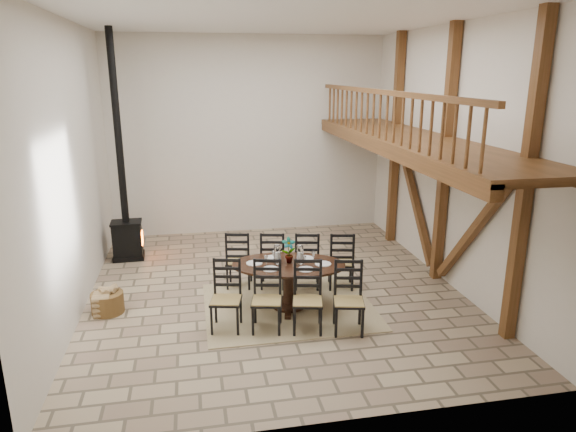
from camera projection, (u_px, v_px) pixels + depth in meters
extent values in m
plane|color=tan|center=(274.00, 290.00, 10.02)|extent=(8.00, 8.00, 0.00)
cube|color=beige|center=(248.00, 137.00, 13.12)|extent=(7.00, 0.02, 5.00)
cube|color=beige|center=(333.00, 226.00, 5.56)|extent=(7.00, 0.02, 5.00)
cube|color=beige|center=(70.00, 170.00, 8.71)|extent=(0.02, 8.00, 5.00)
cube|color=beige|center=(451.00, 157.00, 9.97)|extent=(0.02, 8.00, 5.00)
cube|color=white|center=(272.00, 17.00, 8.66)|extent=(7.00, 8.00, 0.02)
cube|color=brown|center=(526.00, 185.00, 7.59)|extent=(0.18, 0.18, 5.00)
cube|color=brown|center=(445.00, 158.00, 9.95)|extent=(0.18, 0.18, 5.00)
cube|color=brown|center=(396.00, 141.00, 12.31)|extent=(0.18, 0.18, 5.00)
cube|color=brown|center=(474.00, 231.00, 9.07)|extent=(0.14, 2.16, 2.54)
cube|color=brown|center=(414.00, 197.00, 11.43)|extent=(0.14, 2.16, 2.54)
cube|color=brown|center=(447.00, 142.00, 9.87)|extent=(0.20, 7.80, 0.20)
cube|color=brown|center=(414.00, 140.00, 9.73)|extent=(1.60, 7.80, 0.12)
cube|color=brown|center=(378.00, 147.00, 9.63)|extent=(0.18, 7.80, 0.22)
cube|color=brown|center=(381.00, 92.00, 9.36)|extent=(0.09, 7.60, 0.09)
cube|color=brown|center=(380.00, 115.00, 9.47)|extent=(0.06, 7.60, 0.86)
cube|color=tan|center=(289.00, 306.00, 9.30)|extent=(3.00, 2.50, 0.02)
ellipsoid|color=black|center=(289.00, 265.00, 9.09)|extent=(2.23, 1.62, 0.04)
cylinder|color=black|center=(289.00, 286.00, 9.20)|extent=(0.20, 0.20, 0.75)
cylinder|color=black|center=(289.00, 304.00, 9.29)|extent=(0.62, 0.62, 0.06)
cube|color=tan|center=(226.00, 300.00, 8.34)|extent=(0.58, 0.56, 0.04)
cube|color=black|center=(226.00, 315.00, 8.41)|extent=(0.55, 0.55, 0.51)
cube|color=black|center=(227.00, 277.00, 8.45)|extent=(0.42, 0.13, 0.66)
cube|color=tan|center=(267.00, 301.00, 8.32)|extent=(0.58, 0.56, 0.04)
cube|color=black|center=(267.00, 316.00, 8.39)|extent=(0.55, 0.55, 0.51)
cube|color=black|center=(267.00, 278.00, 8.44)|extent=(0.42, 0.13, 0.66)
cube|color=tan|center=(308.00, 301.00, 8.30)|extent=(0.58, 0.56, 0.04)
cube|color=black|center=(307.00, 317.00, 8.38)|extent=(0.55, 0.55, 0.51)
cube|color=black|center=(308.00, 278.00, 8.42)|extent=(0.42, 0.13, 0.66)
cube|color=tan|center=(349.00, 302.00, 8.28)|extent=(0.58, 0.56, 0.04)
cube|color=black|center=(348.00, 317.00, 8.36)|extent=(0.55, 0.55, 0.51)
cube|color=black|center=(348.00, 279.00, 8.40)|extent=(0.42, 0.13, 0.66)
cube|color=tan|center=(239.00, 261.00, 10.04)|extent=(0.58, 0.56, 0.04)
cube|color=black|center=(239.00, 274.00, 10.12)|extent=(0.55, 0.55, 0.51)
cube|color=black|center=(237.00, 250.00, 9.75)|extent=(0.42, 0.13, 0.66)
cube|color=tan|center=(273.00, 262.00, 10.02)|extent=(0.58, 0.56, 0.04)
cube|color=black|center=(273.00, 275.00, 10.10)|extent=(0.55, 0.55, 0.51)
cube|color=black|center=(272.00, 250.00, 9.74)|extent=(0.42, 0.13, 0.66)
cube|color=tan|center=(307.00, 262.00, 10.01)|extent=(0.58, 0.56, 0.04)
cube|color=black|center=(307.00, 275.00, 10.08)|extent=(0.55, 0.55, 0.51)
cube|color=black|center=(307.00, 250.00, 9.72)|extent=(0.42, 0.13, 0.66)
cube|color=tan|center=(341.00, 262.00, 9.99)|extent=(0.58, 0.56, 0.04)
cube|color=black|center=(341.00, 275.00, 10.06)|extent=(0.55, 0.55, 0.51)
cube|color=black|center=(342.00, 251.00, 9.70)|extent=(0.42, 0.13, 0.66)
cube|color=white|center=(289.00, 263.00, 9.08)|extent=(1.68, 1.09, 0.01)
cube|color=white|center=(289.00, 259.00, 9.06)|extent=(1.05, 0.54, 0.18)
cylinder|color=white|center=(277.00, 255.00, 9.04)|extent=(0.12, 0.12, 0.34)
cylinder|color=white|center=(300.00, 255.00, 9.03)|extent=(0.12, 0.12, 0.34)
cylinder|color=white|center=(277.00, 259.00, 9.06)|extent=(0.06, 0.06, 0.16)
cylinder|color=white|center=(300.00, 260.00, 9.05)|extent=(0.06, 0.06, 0.16)
imported|color=#4C723F|center=(289.00, 250.00, 9.07)|extent=(0.28, 0.21, 0.47)
cube|color=black|center=(129.00, 256.00, 11.68)|extent=(0.70, 0.54, 0.10)
cube|color=black|center=(127.00, 239.00, 11.57)|extent=(0.64, 0.49, 0.73)
cube|color=#FF590C|center=(142.00, 238.00, 11.64)|extent=(0.03, 0.29, 0.29)
cube|color=black|center=(126.00, 222.00, 11.46)|extent=(0.68, 0.53, 0.04)
cylinder|color=black|center=(118.00, 129.00, 10.90)|extent=(0.16, 0.16, 4.12)
cylinder|color=brown|center=(108.00, 303.00, 9.04)|extent=(0.56, 0.56, 0.37)
cube|color=#998055|center=(106.00, 291.00, 8.98)|extent=(0.30, 0.30, 0.11)
cube|color=#998055|center=(102.00, 304.00, 8.95)|extent=(0.30, 0.40, 0.39)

